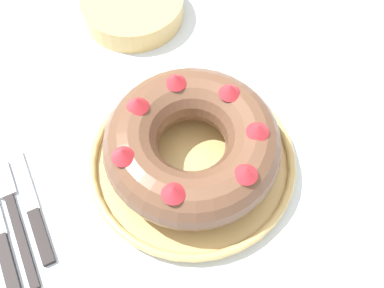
# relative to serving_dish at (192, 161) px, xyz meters

# --- Properties ---
(dining_table) EXTENTS (1.16, 1.13, 0.78)m
(dining_table) POSITION_rel_serving_dish_xyz_m (-0.01, -0.04, -0.11)
(dining_table) COLOR silver
(dining_table) RESTS_ON ground_plane
(serving_dish) EXTENTS (0.30, 0.30, 0.02)m
(serving_dish) POSITION_rel_serving_dish_xyz_m (0.00, 0.00, 0.00)
(serving_dish) COLOR tan
(serving_dish) RESTS_ON dining_table
(bundt_cake) EXTENTS (0.24, 0.24, 0.09)m
(bundt_cake) POSITION_rel_serving_dish_xyz_m (-0.00, -0.00, 0.05)
(bundt_cake) COLOR brown
(bundt_cake) RESTS_ON serving_dish
(fork) EXTENTS (0.02, 0.20, 0.01)m
(fork) POSITION_rel_serving_dish_xyz_m (-0.26, 0.04, -0.01)
(fork) COLOR black
(fork) RESTS_ON dining_table
(serving_knife) EXTENTS (0.02, 0.22, 0.01)m
(serving_knife) POSITION_rel_serving_dish_xyz_m (-0.28, 0.01, -0.01)
(serving_knife) COLOR black
(serving_knife) RESTS_ON dining_table
(cake_knife) EXTENTS (0.02, 0.18, 0.01)m
(cake_knife) POSITION_rel_serving_dish_xyz_m (-0.23, 0.02, -0.01)
(cake_knife) COLOR black
(cake_knife) RESTS_ON dining_table
(side_bowl) EXTENTS (0.18, 0.18, 0.04)m
(side_bowl) POSITION_rel_serving_dish_xyz_m (0.03, 0.32, 0.01)
(side_bowl) COLOR tan
(side_bowl) RESTS_ON dining_table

